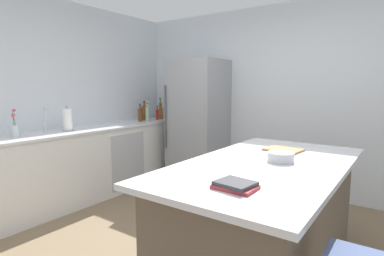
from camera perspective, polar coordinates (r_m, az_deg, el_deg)
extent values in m
cube|color=silver|center=(4.50, 17.55, 4.98)|extent=(6.00, 0.10, 2.60)
cube|color=silver|center=(4.34, -26.80, 4.43)|extent=(0.10, 6.00, 2.60)
cube|color=silver|center=(4.42, -18.18, -6.19)|extent=(0.61, 3.20, 0.91)
cube|color=silver|center=(4.33, -18.44, -0.16)|extent=(0.64, 3.23, 0.03)
cube|color=#B2B5BA|center=(4.43, -11.62, -5.91)|extent=(0.01, 0.60, 0.76)
cube|color=brown|center=(2.61, 13.19, -16.30)|extent=(0.94, 1.86, 0.86)
cube|color=silver|center=(2.47, 13.51, -6.67)|extent=(1.10, 2.06, 0.04)
cube|color=#93969B|center=(4.72, 1.13, 1.03)|extent=(0.76, 0.69, 1.87)
cylinder|color=#4C4C51|center=(4.63, -4.93, 2.04)|extent=(0.02, 0.02, 0.94)
cylinder|color=silver|center=(4.07, -25.46, -0.63)|extent=(0.05, 0.05, 0.02)
cylinder|color=silver|center=(4.06, -25.58, 1.47)|extent=(0.02, 0.02, 0.28)
cylinder|color=silver|center=(4.00, -25.26, 3.13)|extent=(0.14, 0.02, 0.02)
cylinder|color=silver|center=(3.87, -29.89, -0.50)|extent=(0.08, 0.08, 0.13)
cylinder|color=#4C7F3D|center=(3.88, -29.99, 0.71)|extent=(0.01, 0.02, 0.19)
sphere|color=#DB4C66|center=(3.87, -30.08, 2.09)|extent=(0.04, 0.04, 0.04)
cylinder|color=#4C7F3D|center=(3.86, -30.03, 0.64)|extent=(0.01, 0.01, 0.18)
sphere|color=#DB4C66|center=(3.85, -30.12, 1.99)|extent=(0.04, 0.04, 0.04)
cylinder|color=#4C7F3D|center=(3.85, -29.88, 1.06)|extent=(0.01, 0.04, 0.24)
sphere|color=#DB4C66|center=(3.84, -30.00, 2.84)|extent=(0.04, 0.04, 0.04)
cylinder|color=gray|center=(4.14, -21.91, -0.38)|extent=(0.14, 0.14, 0.01)
cylinder|color=white|center=(4.12, -22.00, 1.49)|extent=(0.11, 0.11, 0.26)
cylinder|color=gray|center=(4.11, -22.11, 3.57)|extent=(0.02, 0.02, 0.04)
cylinder|color=olive|center=(5.37, -5.86, 3.18)|extent=(0.06, 0.06, 0.26)
cylinder|color=olive|center=(5.36, -5.88, 4.99)|extent=(0.03, 0.03, 0.08)
cylinder|color=black|center=(5.35, -5.89, 5.48)|extent=(0.03, 0.03, 0.01)
cylinder|color=#994C23|center=(5.23, -5.69, 2.67)|extent=(0.05, 0.05, 0.19)
cylinder|color=#994C23|center=(5.22, -5.71, 4.03)|extent=(0.03, 0.03, 0.06)
cylinder|color=black|center=(5.22, -5.72, 4.44)|extent=(0.03, 0.03, 0.01)
cylinder|color=red|center=(5.16, -6.41, 2.48)|extent=(0.05, 0.05, 0.17)
cylinder|color=red|center=(5.15, -6.43, 3.70)|extent=(0.02, 0.02, 0.05)
cylinder|color=black|center=(5.15, -6.43, 4.05)|extent=(0.02, 0.02, 0.01)
cylinder|color=silver|center=(5.17, -8.10, 2.96)|extent=(0.07, 0.07, 0.26)
cylinder|color=silver|center=(5.16, -8.14, 4.81)|extent=(0.03, 0.03, 0.08)
cylinder|color=black|center=(5.16, -8.15, 5.32)|extent=(0.03, 0.03, 0.01)
cylinder|color=brown|center=(5.11, -8.78, 2.73)|extent=(0.08, 0.08, 0.23)
cylinder|color=brown|center=(5.10, -8.81, 4.41)|extent=(0.04, 0.04, 0.07)
cylinder|color=black|center=(5.09, -8.82, 4.88)|extent=(0.04, 0.04, 0.01)
cylinder|color=#8CB79E|center=(4.92, -8.22, 2.53)|extent=(0.06, 0.06, 0.22)
cylinder|color=#8CB79E|center=(4.91, -8.25, 4.15)|extent=(0.02, 0.02, 0.06)
cylinder|color=black|center=(4.91, -8.26, 4.55)|extent=(0.03, 0.03, 0.01)
cylinder|color=#5B3319|center=(4.91, -9.52, 2.38)|extent=(0.07, 0.07, 0.20)
cylinder|color=#5B3319|center=(4.90, -9.55, 3.91)|extent=(0.03, 0.03, 0.06)
cylinder|color=black|center=(4.90, -9.56, 4.34)|extent=(0.03, 0.03, 0.01)
cube|color=#A83338|center=(1.82, 7.97, -10.73)|extent=(0.24, 0.17, 0.02)
cube|color=#2D2D33|center=(1.81, 7.98, -10.08)|extent=(0.23, 0.20, 0.02)
cylinder|color=#B2B5BA|center=(2.51, 16.06, -5.17)|extent=(0.21, 0.21, 0.08)
cube|color=#9E7042|center=(2.95, 16.52, -3.85)|extent=(0.34, 0.27, 0.02)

